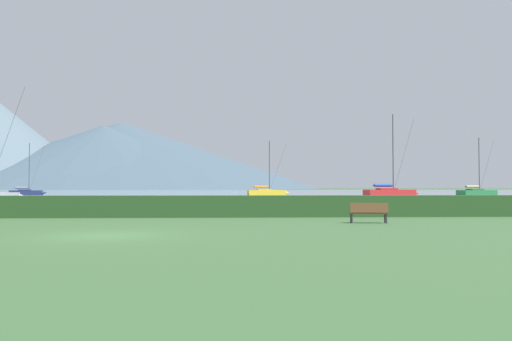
% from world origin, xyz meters
% --- Properties ---
extents(ground_plane, '(1000.00, 1000.00, 0.00)m').
position_xyz_m(ground_plane, '(0.00, 0.00, 0.00)').
color(ground_plane, '#385B33').
extents(harbor_water, '(320.00, 246.00, 0.00)m').
position_xyz_m(harbor_water, '(0.00, 137.00, 0.00)').
color(harbor_water, '#8499A8').
rests_on(harbor_water, ground_plane).
extents(hedge_line, '(80.00, 1.20, 1.20)m').
position_xyz_m(hedge_line, '(0.00, 11.00, 0.60)').
color(hedge_line, '#284C23').
rests_on(hedge_line, ground_plane).
extents(sailboat_slip_0, '(7.99, 3.19, 10.10)m').
position_xyz_m(sailboat_slip_0, '(11.24, 77.68, 0.66)').
color(sailboat_slip_0, gold).
rests_on(sailboat_slip_0, harbor_water).
extents(sailboat_slip_1, '(7.06, 2.89, 10.39)m').
position_xyz_m(sailboat_slip_1, '(-35.84, 88.67, 0.59)').
color(sailboat_slip_1, navy).
rests_on(sailboat_slip_1, harbor_water).
extents(sailboat_slip_4, '(8.13, 4.37, 10.13)m').
position_xyz_m(sailboat_slip_4, '(47.12, 70.52, 0.67)').
color(sailboat_slip_4, '#236B38').
rests_on(sailboat_slip_4, harbor_water).
extents(sailboat_slip_5, '(9.19, 4.08, 13.00)m').
position_xyz_m(sailboat_slip_5, '(29.35, 62.41, 0.76)').
color(sailboat_slip_5, red).
rests_on(sailboat_slip_5, harbor_water).
extents(park_bench_near_path, '(1.78, 0.63, 0.95)m').
position_xyz_m(park_bench_near_path, '(10.78, 5.72, 0.53)').
color(park_bench_near_path, brown).
rests_on(park_bench_near_path, ground_plane).
extents(distant_hill_central_peak, '(309.16, 309.16, 52.28)m').
position_xyz_m(distant_hill_central_peak, '(-80.56, 402.37, 26.14)').
color(distant_hill_central_peak, '#425666').
rests_on(distant_hill_central_peak, ground_plane).
extents(distant_hill_east_ridge, '(232.35, 232.35, 45.91)m').
position_xyz_m(distant_hill_east_ridge, '(-86.20, 367.19, 22.95)').
color(distant_hill_east_ridge, '#425666').
rests_on(distant_hill_east_ridge, ground_plane).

